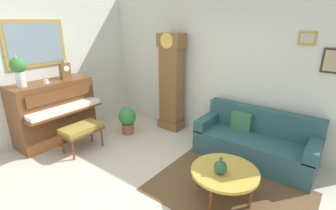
% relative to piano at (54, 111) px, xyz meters
% --- Properties ---
extents(ground_plane, '(6.40, 6.00, 0.10)m').
position_rel_piano_xyz_m(ground_plane, '(2.23, -0.26, -0.65)').
color(ground_plane, beige).
extents(wall_left, '(0.13, 4.90, 2.80)m').
position_rel_piano_xyz_m(wall_left, '(-0.37, -0.25, 0.81)').
color(wall_left, silver).
rests_on(wall_left, ground_plane).
extents(wall_back, '(5.30, 0.13, 2.80)m').
position_rel_piano_xyz_m(wall_back, '(2.24, 2.14, 0.80)').
color(wall_back, silver).
rests_on(wall_back, ground_plane).
extents(area_rug, '(2.10, 1.50, 0.01)m').
position_rel_piano_xyz_m(area_rug, '(3.37, 0.56, -0.60)').
color(area_rug, brown).
rests_on(area_rug, ground_plane).
extents(piano, '(0.87, 1.44, 1.18)m').
position_rel_piano_xyz_m(piano, '(0.00, 0.00, 0.00)').
color(piano, brown).
rests_on(piano, ground_plane).
extents(piano_bench, '(0.42, 0.70, 0.48)m').
position_rel_piano_xyz_m(piano_bench, '(0.77, 0.05, -0.19)').
color(piano_bench, brown).
rests_on(piano_bench, ground_plane).
extents(grandfather_clock, '(0.52, 0.34, 2.03)m').
position_rel_piano_xyz_m(grandfather_clock, '(1.45, 1.82, 0.37)').
color(grandfather_clock, brown).
rests_on(grandfather_clock, ground_plane).
extents(couch, '(1.90, 0.80, 0.84)m').
position_rel_piano_xyz_m(couch, '(3.34, 1.66, -0.29)').
color(couch, '#2D565B').
rests_on(couch, ground_plane).
extents(coffee_table, '(0.88, 0.88, 0.41)m').
position_rel_piano_xyz_m(coffee_table, '(3.35, 0.44, -0.22)').
color(coffee_table, gold).
rests_on(coffee_table, ground_plane).
extents(mantel_clock, '(0.13, 0.18, 0.38)m').
position_rel_piano_xyz_m(mantel_clock, '(0.00, 0.33, 0.76)').
color(mantel_clock, brown).
rests_on(mantel_clock, piano).
extents(flower_vase, '(0.26, 0.26, 0.58)m').
position_rel_piano_xyz_m(flower_vase, '(0.00, -0.48, 0.90)').
color(flower_vase, silver).
rests_on(flower_vase, piano).
extents(teacup, '(0.12, 0.12, 0.06)m').
position_rel_piano_xyz_m(teacup, '(0.07, -0.10, 0.61)').
color(teacup, white).
rests_on(teacup, piano).
extents(green_jug, '(0.17, 0.17, 0.24)m').
position_rel_piano_xyz_m(green_jug, '(3.33, 0.34, -0.11)').
color(green_jug, '#234C33').
rests_on(green_jug, coffee_table).
extents(potted_plant, '(0.36, 0.36, 0.56)m').
position_rel_piano_xyz_m(potted_plant, '(0.90, 1.04, -0.28)').
color(potted_plant, '#935138').
rests_on(potted_plant, ground_plane).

